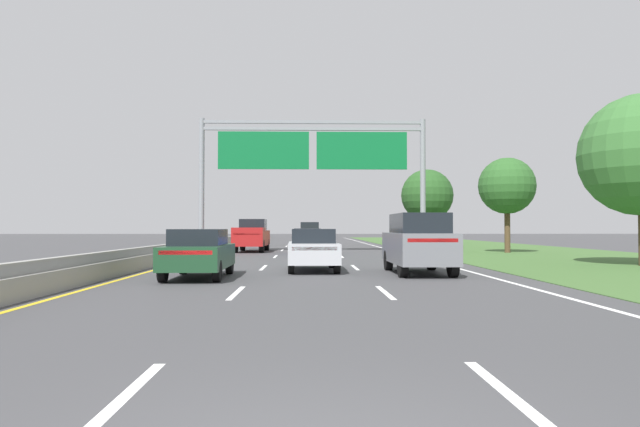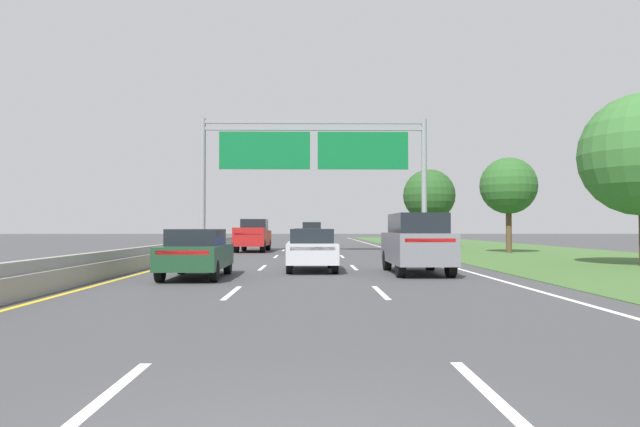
# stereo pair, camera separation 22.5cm
# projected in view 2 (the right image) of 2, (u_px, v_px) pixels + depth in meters

# --- Properties ---
(ground_plane) EXTENTS (220.00, 220.00, 0.00)m
(ground_plane) POSITION_uv_depth(u_px,v_px,m) (309.00, 252.00, 38.89)
(ground_plane) COLOR #3D3D3F
(lane_striping) EXTENTS (11.96, 106.00, 0.01)m
(lane_striping) POSITION_uv_depth(u_px,v_px,m) (309.00, 252.00, 38.43)
(lane_striping) COLOR white
(lane_striping) RESTS_ON ground
(grass_verge_right) EXTENTS (14.00, 110.00, 0.02)m
(grass_verge_right) POSITION_uv_depth(u_px,v_px,m) (516.00, 251.00, 39.10)
(grass_verge_right) COLOR #3D602D
(grass_verge_right) RESTS_ON ground
(median_barrier_concrete) EXTENTS (0.60, 110.00, 0.85)m
(median_barrier_concrete) POSITION_uv_depth(u_px,v_px,m) (211.00, 246.00, 38.79)
(median_barrier_concrete) COLOR gray
(median_barrier_concrete) RESTS_ON ground
(overhead_sign_gantry) EXTENTS (15.06, 0.42, 8.86)m
(overhead_sign_gantry) POSITION_uv_depth(u_px,v_px,m) (314.00, 157.00, 38.37)
(overhead_sign_gantry) COLOR gray
(overhead_sign_gantry) RESTS_ON ground
(pickup_truck_red) EXTENTS (2.11, 5.44, 2.20)m
(pickup_truck_red) POSITION_uv_depth(u_px,v_px,m) (253.00, 236.00, 39.13)
(pickup_truck_red) COLOR maroon
(pickup_truck_red) RESTS_ON ground
(car_grey_right_lane_suv) EXTENTS (1.92, 4.71, 2.11)m
(car_grey_right_lane_suv) POSITION_uv_depth(u_px,v_px,m) (417.00, 242.00, 20.34)
(car_grey_right_lane_suv) COLOR slate
(car_grey_right_lane_suv) RESTS_ON ground
(car_gold_centre_lane_suv) EXTENTS (1.93, 4.71, 2.11)m
(car_gold_centre_lane_suv) POSITION_uv_depth(u_px,v_px,m) (312.00, 233.00, 53.29)
(car_gold_centre_lane_suv) COLOR #A38438
(car_gold_centre_lane_suv) RESTS_ON ground
(car_blue_centre_lane_sedan) EXTENTS (1.92, 4.44, 1.57)m
(car_blue_centre_lane_sedan) POSITION_uv_depth(u_px,v_px,m) (308.00, 241.00, 35.39)
(car_blue_centre_lane_sedan) COLOR navy
(car_blue_centre_lane_sedan) RESTS_ON ground
(car_darkgreen_left_lane_sedan) EXTENTS (1.86, 4.42, 1.57)m
(car_darkgreen_left_lane_sedan) POSITION_uv_depth(u_px,v_px,m) (197.00, 252.00, 18.65)
(car_darkgreen_left_lane_sedan) COLOR #193D23
(car_darkgreen_left_lane_sedan) RESTS_ON ground
(car_silver_centre_lane_sedan) EXTENTS (1.90, 4.43, 1.57)m
(car_silver_centre_lane_sedan) POSITION_uv_depth(u_px,v_px,m) (311.00, 249.00, 21.75)
(car_silver_centre_lane_sedan) COLOR #B2B5BA
(car_silver_centre_lane_sedan) RESTS_ON ground
(roadside_tree_mid) EXTENTS (3.61, 3.61, 6.11)m
(roadside_tree_mid) POSITION_uv_depth(u_px,v_px,m) (508.00, 186.00, 37.01)
(roadside_tree_mid) COLOR #4C3823
(roadside_tree_mid) RESTS_ON ground
(roadside_tree_far) EXTENTS (4.31, 4.31, 6.46)m
(roadside_tree_far) POSITION_uv_depth(u_px,v_px,m) (429.00, 195.00, 48.08)
(roadside_tree_far) COLOR #4C3823
(roadside_tree_far) RESTS_ON ground
(roadside_tree_distant) EXTENTS (4.47, 4.47, 7.17)m
(roadside_tree_distant) POSITION_uv_depth(u_px,v_px,m) (434.00, 196.00, 60.50)
(roadside_tree_distant) COLOR #4C3823
(roadside_tree_distant) RESTS_ON ground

